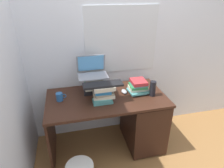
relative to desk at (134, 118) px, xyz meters
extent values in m
plane|color=olive|center=(-0.34, 0.03, -0.40)|extent=(6.00, 6.00, 0.00)
cube|color=silver|center=(-0.34, 0.43, 0.90)|extent=(6.00, 0.05, 2.60)
cube|color=silver|center=(-0.07, 0.40, 0.88)|extent=(0.90, 0.01, 0.80)
cube|color=silver|center=(-1.26, 0.03, 0.90)|extent=(0.05, 6.00, 2.60)
cube|color=#381E14|center=(-0.34, 0.03, 0.31)|extent=(1.35, 0.71, 0.03)
cube|color=#381E14|center=(-1.00, 0.03, -0.05)|extent=(0.02, 0.66, 0.70)
cube|color=#381E14|center=(0.32, 0.03, -0.05)|extent=(0.02, 0.66, 0.70)
cube|color=#321B12|center=(0.11, -0.01, -0.05)|extent=(0.41, 0.61, 0.66)
cube|color=black|center=(-0.46, 0.18, 0.34)|extent=(0.25, 0.18, 0.02)
cube|color=black|center=(-0.46, 0.17, 0.37)|extent=(0.22, 0.14, 0.04)
cube|color=beige|center=(-0.47, 0.18, 0.40)|extent=(0.21, 0.18, 0.03)
cube|color=#2672B2|center=(-0.46, 0.18, 0.43)|extent=(0.21, 0.18, 0.03)
cube|color=#338C4C|center=(-0.47, 0.18, 0.46)|extent=(0.22, 0.15, 0.04)
cube|color=#338C4C|center=(-0.46, 0.19, 0.49)|extent=(0.20, 0.15, 0.02)
cube|color=gray|center=(-0.46, 0.17, 0.52)|extent=(0.20, 0.20, 0.03)
cube|color=teal|center=(-0.41, -0.08, 0.34)|extent=(0.21, 0.13, 0.03)
cube|color=teal|center=(-0.41, -0.06, 0.38)|extent=(0.19, 0.19, 0.03)
cube|color=beige|center=(-0.39, -0.06, 0.41)|extent=(0.24, 0.18, 0.03)
cube|color=gray|center=(-0.39, -0.06, 0.44)|extent=(0.22, 0.18, 0.02)
cube|color=#2672B2|center=(-0.40, -0.06, 0.47)|extent=(0.18, 0.18, 0.04)
cube|color=beige|center=(-0.39, -0.07, 0.51)|extent=(0.23, 0.18, 0.04)
cube|color=teal|center=(0.03, 0.03, 0.34)|extent=(0.18, 0.15, 0.02)
cube|color=teal|center=(0.05, 0.03, 0.36)|extent=(0.25, 0.20, 0.02)
cube|color=beige|center=(0.05, 0.05, 0.39)|extent=(0.22, 0.16, 0.03)
cube|color=#338C4C|center=(0.04, 0.04, 0.42)|extent=(0.20, 0.19, 0.03)
cube|color=teal|center=(0.05, 0.03, 0.45)|extent=(0.17, 0.16, 0.02)
cube|color=#B22D33|center=(0.04, 0.03, 0.48)|extent=(0.17, 0.19, 0.04)
cube|color=gray|center=(-0.47, 0.18, 0.54)|extent=(0.34, 0.22, 0.01)
cube|color=gray|center=(-0.47, 0.31, 0.65)|extent=(0.34, 0.05, 0.21)
cube|color=#59A5E5|center=(-0.47, 0.30, 0.65)|extent=(0.30, 0.04, 0.19)
cube|color=black|center=(-0.40, -0.07, 0.54)|extent=(0.42, 0.14, 0.02)
ellipsoid|color=#A5A8AD|center=(-0.12, 0.07, 0.35)|extent=(0.06, 0.10, 0.04)
cylinder|color=#265999|center=(-0.86, 0.07, 0.38)|extent=(0.07, 0.07, 0.09)
torus|color=#265999|center=(-0.81, 0.07, 0.38)|extent=(0.05, 0.01, 0.05)
cylinder|color=black|center=(0.18, -0.06, 0.42)|extent=(0.07, 0.07, 0.18)
camera|label=1|loc=(-0.73, -1.84, 1.44)|focal=30.87mm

